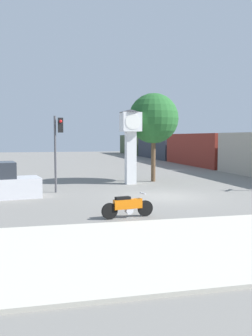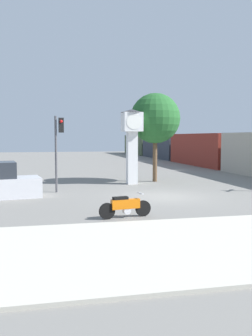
# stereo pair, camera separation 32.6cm
# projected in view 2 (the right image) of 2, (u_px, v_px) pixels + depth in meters

# --- Properties ---
(ground_plane) EXTENTS (120.00, 120.00, 0.00)m
(ground_plane) POSITION_uv_depth(u_px,v_px,m) (163.00, 197.00, 19.04)
(ground_plane) COLOR slate
(motorcycle) EXTENTS (2.06, 0.55, 0.91)m
(motorcycle) POSITION_uv_depth(u_px,v_px,m) (125.00, 206.00, 14.01)
(motorcycle) COLOR black
(motorcycle) RESTS_ON ground_plane
(clock_tower) EXTENTS (1.45, 1.45, 4.79)m
(clock_tower) POSITION_uv_depth(u_px,v_px,m) (132.00, 134.00, 23.95)
(clock_tower) COLOR white
(clock_tower) RESTS_ON ground_plane
(freight_train) EXTENTS (2.80, 53.31, 3.40)m
(freight_train) POSITION_uv_depth(u_px,v_px,m) (181.00, 148.00, 47.05)
(freight_train) COLOR #ADA393
(freight_train) RESTS_ON ground_plane
(traffic_light) EXTENTS (0.50, 0.35, 4.17)m
(traffic_light) POSITION_uv_depth(u_px,v_px,m) (59.00, 140.00, 20.37)
(traffic_light) COLOR #47474C
(traffic_light) RESTS_ON ground_plane
(street_tree) EXTENTS (3.38, 3.38, 5.98)m
(street_tree) POSITION_uv_depth(u_px,v_px,m) (155.00, 119.00, 25.19)
(street_tree) COLOR brown
(street_tree) RESTS_ON ground_plane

